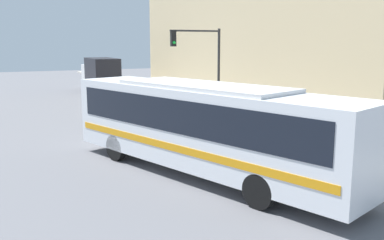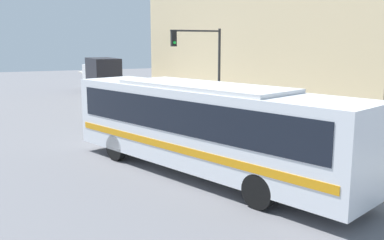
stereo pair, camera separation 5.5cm
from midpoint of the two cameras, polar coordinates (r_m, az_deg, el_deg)
ground_plane at (r=14.81m, az=6.03°, el=-7.65°), size 120.00×120.00×0.00m
sidewalk at (r=35.04m, az=-2.23°, el=2.99°), size 3.29×70.00×0.15m
building_facade at (r=33.23m, az=8.14°, el=11.47°), size 6.00×29.64×10.54m
city_bus at (r=14.57m, az=1.32°, el=-0.40°), size 6.17×11.92×3.18m
delivery_truck at (r=42.36m, az=-12.16°, el=6.20°), size 2.34×7.06×3.07m
fire_hydrant at (r=21.47m, az=10.85°, el=-0.73°), size 0.24×0.33×0.70m
traffic_light_pole at (r=25.79m, az=1.31°, el=8.51°), size 3.28×0.35×5.21m
parking_meter at (r=24.54m, az=5.66°, el=2.03°), size 0.14×0.14×1.30m
pedestrian_near_corner at (r=29.69m, az=3.08°, el=3.57°), size 0.34×0.34×1.77m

